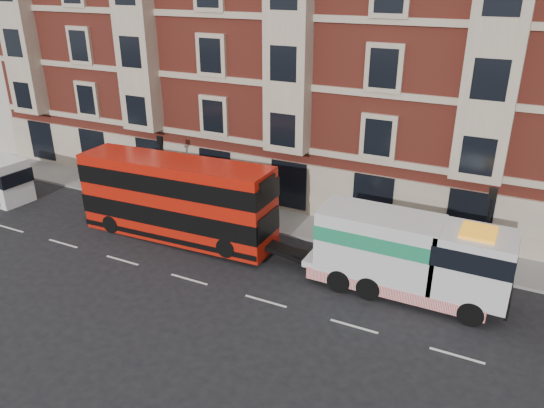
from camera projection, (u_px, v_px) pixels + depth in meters
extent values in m
plane|color=black|center=(189.00, 279.00, 24.61)|extent=(120.00, 120.00, 0.00)
cube|color=slate|center=(263.00, 217.00, 30.74)|extent=(90.00, 3.00, 0.15)
cube|color=maroon|center=(325.00, 44.00, 33.12)|extent=(45.00, 12.00, 18.00)
cylinder|color=black|center=(163.00, 175.00, 31.30)|extent=(0.14, 0.14, 4.00)
cube|color=black|center=(160.00, 140.00, 30.46)|extent=(0.35, 0.15, 0.50)
cylinder|color=black|center=(485.00, 236.00, 23.93)|extent=(0.14, 0.14, 4.00)
cube|color=black|center=(493.00, 193.00, 23.09)|extent=(0.35, 0.15, 0.50)
cube|color=red|center=(176.00, 199.00, 27.63)|extent=(10.78, 2.41, 4.23)
cube|color=black|center=(177.00, 210.00, 27.88)|extent=(10.82, 2.47, 1.01)
cube|color=black|center=(174.00, 179.00, 27.19)|extent=(10.82, 2.47, 0.96)
cylinder|color=black|center=(112.00, 224.00, 28.94)|extent=(1.00, 0.31, 1.00)
cylinder|color=black|center=(138.00, 209.00, 30.72)|extent=(1.00, 0.31, 1.00)
cylinder|color=black|center=(226.00, 247.00, 25.83)|extent=(1.00, 0.31, 1.00)
cylinder|color=black|center=(248.00, 230.00, 27.61)|extent=(1.00, 0.31, 1.00)
cube|color=silver|center=(402.00, 275.00, 23.25)|extent=(8.66, 2.21, 0.29)
cube|color=silver|center=(473.00, 264.00, 21.61)|extent=(3.08, 2.41, 2.79)
cube|color=silver|center=(379.00, 243.00, 23.21)|extent=(5.20, 2.41, 2.79)
cube|color=#1B7C52|center=(380.00, 233.00, 23.02)|extent=(5.25, 2.45, 0.67)
cube|color=red|center=(397.00, 280.00, 23.47)|extent=(7.70, 2.47, 0.53)
cylinder|color=black|center=(471.00, 313.00, 21.25)|extent=(1.06, 0.34, 1.06)
cylinder|color=black|center=(478.00, 287.00, 23.04)|extent=(1.06, 0.34, 1.06)
cylinder|color=black|center=(369.00, 288.00, 22.99)|extent=(1.06, 0.38, 1.06)
cylinder|color=black|center=(382.00, 265.00, 24.77)|extent=(1.06, 0.38, 1.06)
cylinder|color=black|center=(339.00, 280.00, 23.54)|extent=(1.06, 0.38, 1.06)
cylinder|color=black|center=(355.00, 259.00, 25.32)|extent=(1.06, 0.38, 1.06)
cylinder|color=black|center=(26.00, 191.00, 33.56)|extent=(0.81, 0.33, 0.79)
imported|color=black|center=(114.00, 173.00, 35.04)|extent=(0.62, 0.43, 1.60)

